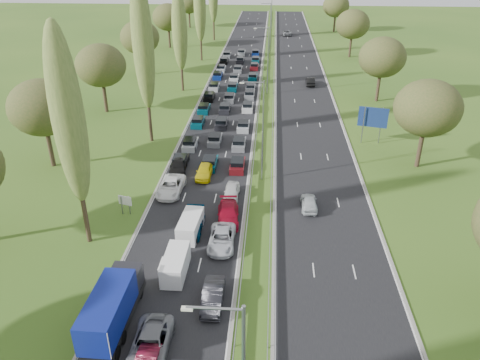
# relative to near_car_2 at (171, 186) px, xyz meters

# --- Properties ---
(ground) EXTENTS (260.00, 260.00, 0.00)m
(ground) POSITION_rel_near_car_2_xyz_m (10.14, 41.04, -0.80)
(ground) COLOR #32561B
(ground) RESTS_ON ground
(near_carriageway) EXTENTS (10.50, 215.00, 0.04)m
(near_carriageway) POSITION_rel_near_car_2_xyz_m (3.39, 43.54, -0.80)
(near_carriageway) COLOR black
(near_carriageway) RESTS_ON ground
(far_carriageway) EXTENTS (10.50, 215.00, 0.04)m
(far_carriageway) POSITION_rel_near_car_2_xyz_m (16.89, 43.54, -0.80)
(far_carriageway) COLOR black
(far_carriageway) RESTS_ON ground
(central_reservation) EXTENTS (2.36, 215.00, 0.32)m
(central_reservation) POSITION_rel_near_car_2_xyz_m (10.14, 43.54, -0.25)
(central_reservation) COLOR gray
(central_reservation) RESTS_ON ground
(lamp_columns) EXTENTS (0.18, 140.18, 12.00)m
(lamp_columns) POSITION_rel_near_car_2_xyz_m (10.14, 39.04, 5.20)
(lamp_columns) COLOR gray
(lamp_columns) RESTS_ON ground
(poplar_row) EXTENTS (2.80, 127.80, 22.44)m
(poplar_row) POSITION_rel_near_car_2_xyz_m (-5.86, 29.21, 11.59)
(poplar_row) COLOR #2D2116
(poplar_row) RESTS_ON ground
(woodland_left) EXTENTS (8.00, 166.00, 11.10)m
(woodland_left) POSITION_rel_near_car_2_xyz_m (-16.36, 23.67, 6.89)
(woodland_left) COLOR #2D2116
(woodland_left) RESTS_ON ground
(woodland_right) EXTENTS (8.00, 153.00, 11.10)m
(woodland_right) POSITION_rel_near_car_2_xyz_m (29.64, 27.71, 6.89)
(woodland_right) COLOR #2D2116
(woodland_right) RESTS_ON ground
(traffic_queue_fill) EXTENTS (9.08, 68.86, 0.80)m
(traffic_queue_fill) POSITION_rel_near_car_2_xyz_m (3.41, 38.41, -0.36)
(traffic_queue_fill) COLOR black
(traffic_queue_fill) RESTS_ON ground
(near_car_2) EXTENTS (2.79, 5.68, 1.55)m
(near_car_2) POSITION_rel_near_car_2_xyz_m (0.00, 0.00, 0.00)
(near_car_2) COLOR white
(near_car_2) RESTS_ON near_carriageway
(near_car_3) EXTENTS (2.26, 4.89, 1.38)m
(near_car_3) POSITION_rel_near_car_2_xyz_m (-0.21, 5.59, -0.08)
(near_car_3) COLOR black
(near_car_3) RESTS_ON near_carriageway
(near_car_6) EXTENTS (2.69, 5.71, 1.58)m
(near_car_6) POSITION_rel_near_car_2_xyz_m (3.24, -23.00, 0.01)
(near_car_6) COLOR slate
(near_car_6) RESTS_ON near_carriageway
(near_car_7) EXTENTS (2.13, 5.21, 1.51)m
(near_car_7) POSITION_rel_near_car_2_xyz_m (3.63, -7.42, -0.02)
(near_car_7) COLOR #053151
(near_car_7) RESTS_ON near_carriageway
(near_car_8) EXTENTS (1.95, 4.57, 1.54)m
(near_car_8) POSITION_rel_near_car_2_xyz_m (3.24, 4.22, -0.01)
(near_car_8) COLOR gold
(near_car_8) RESTS_ON near_carriageway
(near_car_9) EXTENTS (1.60, 4.54, 1.49)m
(near_car_9) POSITION_rel_near_car_2_xyz_m (6.94, -17.73, -0.03)
(near_car_9) COLOR black
(near_car_9) RESTS_ON near_carriageway
(near_car_10) EXTENTS (2.46, 5.22, 1.44)m
(near_car_10) POSITION_rel_near_car_2_xyz_m (6.80, -9.82, -0.05)
(near_car_10) COLOR silver
(near_car_10) RESTS_ON near_carriageway
(near_car_11) EXTENTS (2.55, 5.43, 1.53)m
(near_car_11) POSITION_rel_near_car_2_xyz_m (6.99, -5.46, -0.01)
(near_car_11) COLOR maroon
(near_car_11) RESTS_ON near_carriageway
(near_car_12) EXTENTS (1.70, 4.08, 1.38)m
(near_car_12) POSITION_rel_near_car_2_xyz_m (6.93, -0.50, -0.09)
(near_car_12) COLOR silver
(near_car_12) RESTS_ON near_carriageway
(far_car_0) EXTENTS (1.67, 4.08, 1.38)m
(far_car_0) POSITION_rel_near_car_2_xyz_m (15.36, -2.41, -0.08)
(far_car_0) COLOR silver
(far_car_0) RESTS_ON far_carriageway
(far_car_1) EXTENTS (1.65, 4.63, 1.52)m
(far_car_1) POSITION_rel_near_car_2_xyz_m (18.47, 45.38, -0.01)
(far_car_1) COLOR black
(far_car_1) RESTS_ON far_carriageway
(far_car_2) EXTENTS (2.72, 5.57, 1.53)m
(far_car_2) POSITION_rel_near_car_2_xyz_m (15.13, 98.96, -0.01)
(far_car_2) COLOR slate
(far_car_2) RESTS_ON far_carriageway
(blue_lorry) EXTENTS (2.36, 8.49, 3.59)m
(blue_lorry) POSITION_rel_near_car_2_xyz_m (0.01, -20.60, 1.08)
(blue_lorry) COLOR black
(blue_lorry) RESTS_ON near_carriageway
(white_van_front) EXTENTS (1.84, 4.68, 1.88)m
(white_van_front) POSITION_rel_near_car_2_xyz_m (3.31, -14.00, 0.17)
(white_van_front) COLOR white
(white_van_front) RESTS_ON near_carriageway
(white_van_rear) EXTENTS (1.83, 4.66, 1.87)m
(white_van_rear) POSITION_rel_near_car_2_xyz_m (3.58, -7.96, 0.17)
(white_van_rear) COLOR white
(white_van_rear) RESTS_ON near_carriageway
(info_sign) EXTENTS (1.47, 0.50, 2.10)m
(info_sign) POSITION_rel_near_car_2_xyz_m (-3.76, -4.87, 0.58)
(info_sign) COLOR gray
(info_sign) RESTS_ON ground
(direction_sign) EXTENTS (3.90, 1.08, 5.20)m
(direction_sign) POSITION_rel_near_car_2_xyz_m (25.04, 16.37, 2.77)
(direction_sign) COLOR gray
(direction_sign) RESTS_ON ground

